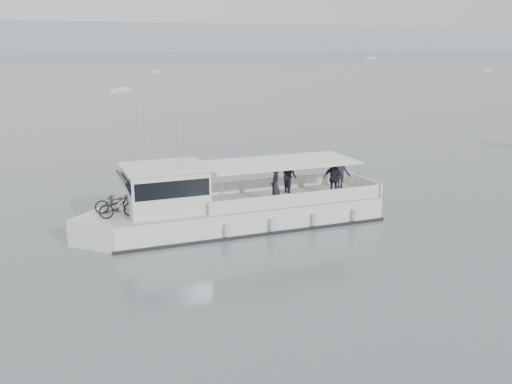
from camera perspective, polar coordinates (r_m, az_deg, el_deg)
name	(u,v)px	position (r m, az deg, el deg)	size (l,w,h in m)	color
ground	(253,250)	(24.14, -0.28, -5.84)	(1400.00, 1400.00, 0.00)	#525D61
headland	(10,38)	(580.89, -23.41, 13.95)	(1400.00, 90.00, 28.00)	#939EA8
tour_boat	(221,208)	(26.68, -3.56, -1.58)	(14.78, 4.21, 6.17)	white
moored_fleet	(66,68)	(211.16, -18.50, 11.63)	(377.00, 360.42, 8.27)	white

